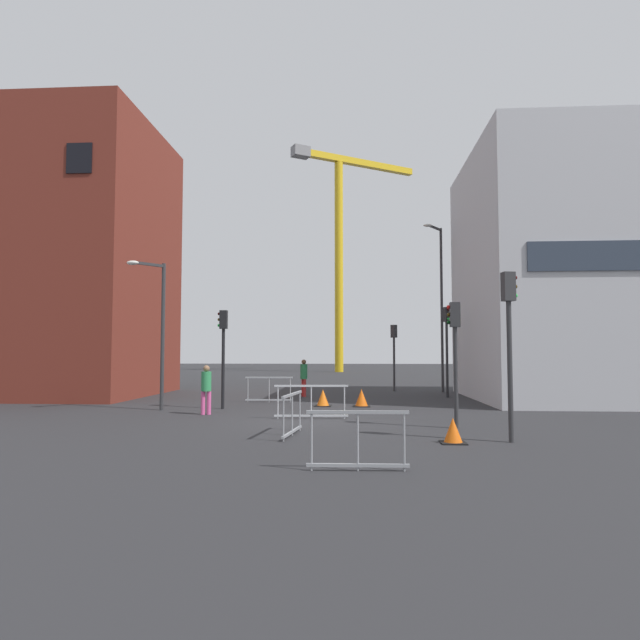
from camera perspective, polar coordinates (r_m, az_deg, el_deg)
ground at (r=17.04m, az=-1.52°, el=-10.60°), size 160.00×160.00×0.00m
brick_building at (r=29.72m, az=-24.34°, el=5.72°), size 7.86×8.81×13.37m
office_block at (r=27.82m, az=28.39°, el=4.24°), size 12.51×9.91×11.28m
construction_crane at (r=59.18m, az=2.21°, el=9.50°), size 13.46×8.57×23.68m
streetlamp_tall at (r=29.76m, az=12.58°, el=2.43°), size 1.17×1.45×8.88m
streetlamp_short at (r=20.73m, az=-16.77°, el=-0.09°), size 1.08×1.14×5.44m
traffic_light_far at (r=26.22m, az=13.26°, el=-1.76°), size 0.33×0.39×4.26m
traffic_light_island at (r=29.80m, az=7.82°, el=-2.76°), size 0.37×0.37×3.62m
traffic_light_crosswalk at (r=13.69m, az=19.38°, el=-0.76°), size 0.39×0.29×4.06m
traffic_light_median at (r=15.74m, az=14.08°, el=-2.32°), size 0.38×0.25×3.55m
traffic_light_corner at (r=20.74m, az=-10.20°, el=-2.31°), size 0.37×0.25×3.71m
pedestrian_walking at (r=25.99m, az=-1.72°, el=-5.82°), size 0.34×0.34×1.77m
pedestrian_waiting at (r=19.01m, az=-11.94°, el=-6.83°), size 0.34×0.34×1.68m
safety_barrier_left_run at (r=23.23m, az=-5.40°, el=-7.27°), size 2.02×0.14×1.08m
safety_barrier_front at (r=17.46m, az=-0.94°, el=-8.57°), size 2.37×0.25×1.08m
safety_barrier_mid_span at (r=14.03m, az=-2.96°, el=-9.85°), size 0.29×2.00×1.08m
safety_barrier_right_run at (r=9.99m, az=4.01°, el=-12.48°), size 1.86×0.11×1.08m
traffic_cone_by_barrier at (r=21.49m, az=0.31°, el=-8.28°), size 0.65×0.65×0.66m
traffic_cone_on_verge at (r=13.30m, az=13.88°, el=-11.36°), size 0.59×0.59×0.60m
traffic_cone_striped at (r=21.43m, az=4.41°, el=-8.26°), size 0.67×0.67×0.68m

